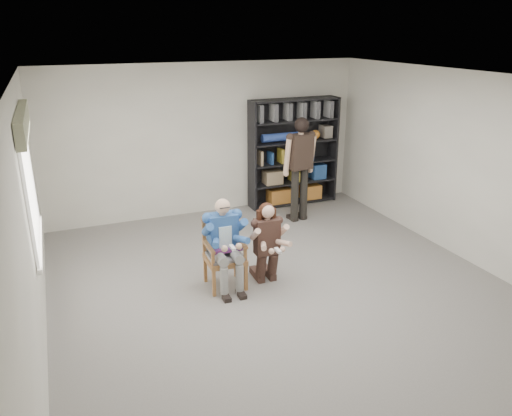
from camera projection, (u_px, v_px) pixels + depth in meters
name	position (u px, v px, depth m)	size (l,w,h in m)	color
room_shell	(289.00, 195.00, 6.23)	(6.00, 7.00, 2.80)	beige
floor	(287.00, 293.00, 6.70)	(6.00, 7.00, 0.01)	slate
window_left	(31.00, 182.00, 5.96)	(0.16, 2.00, 1.75)	silver
armchair	(225.00, 254.00, 6.74)	(0.57, 0.55, 0.98)	#936134
seated_man	(225.00, 244.00, 6.69)	(0.55, 0.76, 1.27)	navy
kneeling_woman	(268.00, 244.00, 6.81)	(0.49, 0.78, 1.16)	#32201A
bookshelf	(294.00, 153.00, 9.80)	(1.80, 0.38, 2.10)	black
standing_man	(300.00, 171.00, 8.95)	(0.58, 0.32, 1.89)	black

